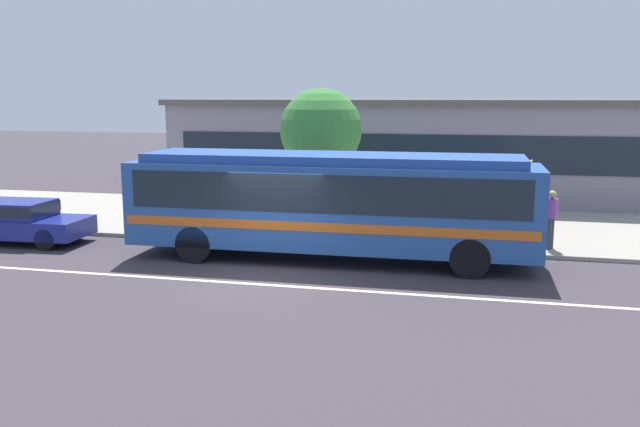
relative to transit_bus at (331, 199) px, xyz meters
The scene contains 10 objects.
ground_plane 2.90m from the transit_bus, 120.59° to the right, with size 120.00×120.00×0.00m, color #3C363C.
sidewalk_slab 5.72m from the transit_bus, 102.63° to the left, with size 60.00×8.00×0.12m, color #9D968A.
lane_stripe_center 3.50m from the transit_bus, 112.97° to the right, with size 56.00×0.16×0.01m, color silver.
transit_bus is the anchor object (origin of this frame).
sedan_behind_bus 9.92m from the transit_bus, behind, with size 4.42×2.01×1.29m.
pedestrian_waiting_near_sign 6.32m from the transit_bus, 20.43° to the left, with size 0.46×0.46×1.68m.
pedestrian_walking_along_curb 5.30m from the transit_bus, 38.13° to the left, with size 0.47×0.47×1.76m.
bus_stop_sign 5.65m from the transit_bus, 21.37° to the left, with size 0.12×0.44×2.53m.
street_tree_near_stop 4.96m from the transit_bus, 106.52° to the left, with size 2.75×2.75×4.56m.
station_building 12.84m from the transit_bus, 86.25° to the left, with size 20.40×7.95×4.27m.
Camera 1 is at (5.02, -15.66, 4.43)m, focal length 38.08 mm.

